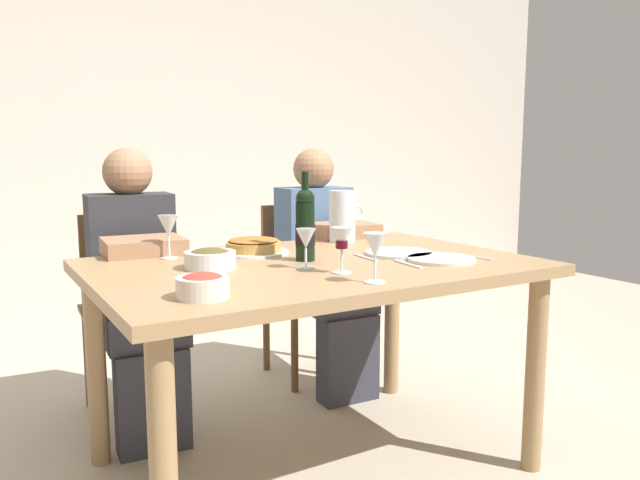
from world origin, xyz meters
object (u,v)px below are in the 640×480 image
at_px(olive_bowl, 210,258).
at_px(wine_glass_right_diner, 306,240).
at_px(salad_bowl, 203,285).
at_px(dinner_plate_right_setting, 441,259).
at_px(wine_bottle, 305,224).
at_px(dinner_plate_left_setting, 398,253).
at_px(diner_left, 137,283).
at_px(baked_tart, 254,246).
at_px(dining_table, 314,287).
at_px(wine_glass_spare, 375,247).
at_px(chair_right, 303,277).
at_px(chair_left, 128,299).
at_px(diner_right, 325,262).
at_px(wine_glass_centre, 342,240).
at_px(water_pitcher, 342,219).
at_px(wine_glass_left_diner, 168,227).

relative_size(olive_bowl, wine_glass_right_diner, 1.28).
relative_size(salad_bowl, dinner_plate_right_setting, 0.59).
distance_m(wine_bottle, dinner_plate_left_setting, 0.39).
xyz_separation_m(dinner_plate_left_setting, diner_left, (-0.81, 0.67, -0.15)).
bearing_deg(baked_tart, dinner_plate_left_setting, -33.25).
distance_m(baked_tart, wine_glass_right_diner, 0.37).
distance_m(dining_table, wine_bottle, 0.23).
height_order(dinner_plate_right_setting, diner_left, diner_left).
bearing_deg(dinner_plate_right_setting, wine_glass_spare, -156.81).
bearing_deg(wine_bottle, dinner_plate_left_setting, -10.94).
height_order(wine_bottle, chair_right, wine_bottle).
bearing_deg(chair_left, wine_glass_spare, 112.29).
relative_size(dinner_plate_left_setting, diner_left, 0.21).
xyz_separation_m(dining_table, baked_tart, (-0.11, 0.27, 0.12)).
distance_m(dinner_plate_right_setting, diner_right, 0.90).
relative_size(olive_bowl, chair_right, 0.20).
distance_m(wine_glass_centre, chair_left, 1.23).
relative_size(wine_glass_right_diner, diner_right, 0.11).
bearing_deg(dinner_plate_right_setting, chair_left, 127.65).
distance_m(wine_glass_centre, diner_right, 1.03).
height_order(dinner_plate_right_setting, chair_right, chair_right).
bearing_deg(salad_bowl, diner_left, 86.25).
xyz_separation_m(water_pitcher, chair_left, (-0.80, 0.51, -0.36)).
height_order(dining_table, wine_glass_left_diner, wine_glass_left_diner).
xyz_separation_m(wine_glass_centre, diner_left, (-0.43, 0.86, -0.25)).
distance_m(dining_table, dinner_plate_right_setting, 0.46).
height_order(dinner_plate_left_setting, diner_right, diner_right).
bearing_deg(diner_left, wine_glass_right_diner, 120.73).
height_order(salad_bowl, dinner_plate_right_setting, salad_bowl).
xyz_separation_m(dining_table, wine_glass_centre, (-0.02, -0.22, 0.20)).
distance_m(wine_glass_spare, dinner_plate_right_setting, 0.46).
distance_m(wine_bottle, diner_right, 0.82).
distance_m(salad_bowl, wine_glass_spare, 0.51).
bearing_deg(chair_right, diner_left, 18.44).
bearing_deg(dining_table, wine_glass_right_diner, -131.48).
relative_size(olive_bowl, dinner_plate_left_setting, 0.69).
height_order(dinner_plate_left_setting, chair_left, chair_left).
height_order(olive_bowl, dinner_plate_left_setting, olive_bowl).
bearing_deg(olive_bowl, dinner_plate_right_setting, -20.54).
distance_m(water_pitcher, diner_right, 0.40).
height_order(wine_glass_centre, dinner_plate_left_setting, wine_glass_centre).
height_order(baked_tart, wine_glass_spare, wine_glass_spare).
distance_m(wine_bottle, chair_right, 1.06).
bearing_deg(diner_right, wine_glass_centre, 64.39).
bearing_deg(dinner_plate_right_setting, baked_tart, 136.22).
bearing_deg(diner_right, chair_right, -89.61).
height_order(wine_bottle, baked_tart, wine_bottle).
height_order(wine_bottle, wine_glass_right_diner, wine_bottle).
distance_m(dinner_plate_left_setting, dinner_plate_right_setting, 0.19).
bearing_deg(wine_glass_centre, wine_bottle, 87.33).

